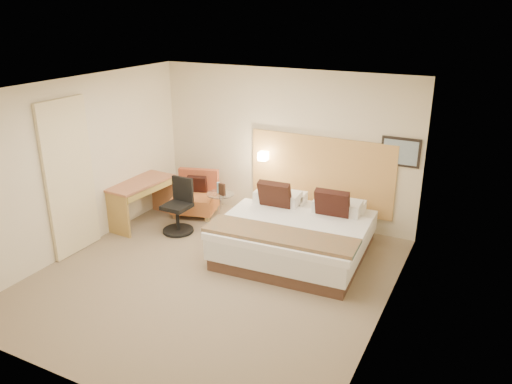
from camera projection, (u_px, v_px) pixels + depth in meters
The scene contains 19 objects.
floor at pixel (213, 277), 7.23m from camera, with size 4.80×5.00×0.02m, color #816E56.
ceiling at pixel (207, 88), 6.27m from camera, with size 4.80×5.00×0.02m, color white.
wall_back at pixel (285, 146), 8.85m from camera, with size 4.80×0.02×2.70m, color beige.
wall_front at pixel (69, 272), 4.65m from camera, with size 4.80×0.02×2.70m, color beige.
wall_left at pixel (78, 165), 7.76m from camera, with size 0.02×5.00×2.70m, color beige.
wall_right at pixel (389, 222), 5.74m from camera, with size 0.02×5.00×2.70m, color beige.
headboard_panel at pixel (320, 173), 8.66m from camera, with size 2.60×0.04×1.30m, color tan.
art_frame at pixel (401, 152), 7.92m from camera, with size 0.62×0.03×0.47m, color black.
art_canvas at pixel (400, 152), 7.90m from camera, with size 0.54×0.01×0.39m, color #758DA2.
lamp_arm at pixel (265, 155), 8.99m from camera, with size 0.02×0.02×0.12m, color white.
lamp_shade at pixel (263, 156), 8.94m from camera, with size 0.15×0.15×0.15m, color #FFEDC6.
curtain at pixel (70, 178), 7.58m from camera, with size 0.06×0.90×2.42m, color beige.
bottle_a at pixel (218, 188), 8.86m from camera, with size 0.06×0.06×0.20m, color #90C7E0.
menu_folder at pixel (222, 189), 8.75m from camera, with size 0.13×0.05×0.22m, color #341F15.
bed at pixel (296, 234), 7.77m from camera, with size 2.27×2.23×1.06m.
lounge_chair at pixel (196, 197), 9.33m from camera, with size 0.91×0.85×0.80m.
side_table at pixel (221, 206), 8.94m from camera, with size 0.60×0.60×0.55m.
desk at pixel (141, 191), 8.79m from camera, with size 0.66×1.29×0.79m.
desk_chair at pixel (179, 210), 8.55m from camera, with size 0.54×0.54×0.94m.
Camera 1 is at (3.40, -5.38, 3.69)m, focal length 35.00 mm.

